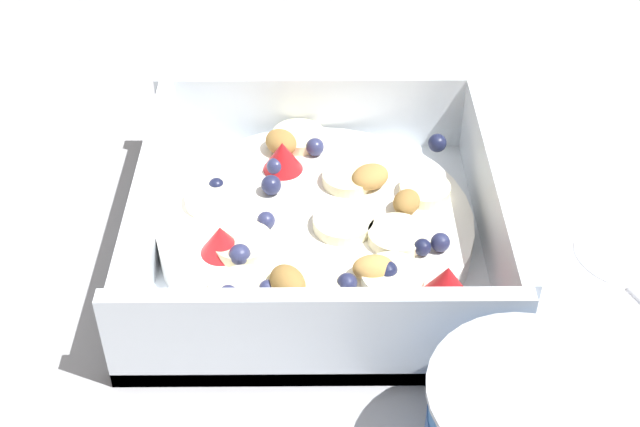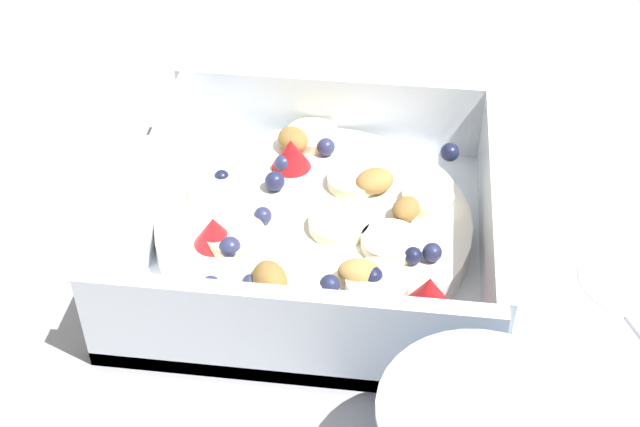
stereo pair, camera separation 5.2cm
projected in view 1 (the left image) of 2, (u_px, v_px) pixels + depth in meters
The scene contains 3 objects.
ground_plane at pixel (314, 261), 0.54m from camera, with size 2.40×2.40×0.00m, color #9E9EA3.
fruit_bowl at pixel (320, 226), 0.53m from camera, with size 0.22×0.22×0.06m.
spoon at pixel (633, 287), 0.51m from camera, with size 0.08×0.17×0.01m.
Camera 1 is at (-0.00, 0.39, 0.36)m, focal length 48.22 mm.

